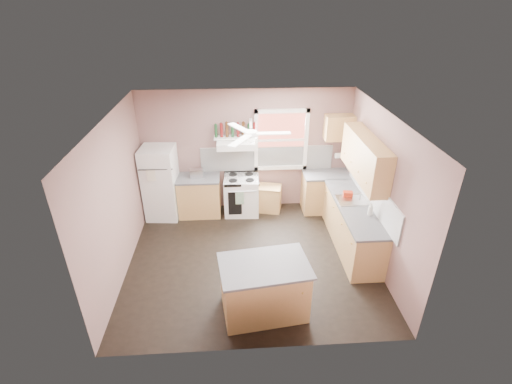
{
  "coord_description": "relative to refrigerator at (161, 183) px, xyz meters",
  "views": [
    {
      "loc": [
        -0.28,
        -5.52,
        4.39
      ],
      "look_at": [
        0.1,
        0.3,
        1.25
      ],
      "focal_mm": 26.0,
      "sensor_mm": 36.0,
      "label": 1
    }
  ],
  "objects": [
    {
      "name": "base_cabinet_corner",
      "position": [
        3.6,
        0.04,
        -0.37
      ],
      "size": [
        1.0,
        0.6,
        0.86
      ],
      "primitive_type": "cube",
      "color": "#B1894A",
      "rests_on": "floor"
    },
    {
      "name": "paper_towel",
      "position": [
        3.92,
        0.2,
        0.45
      ],
      "size": [
        0.26,
        0.12,
        0.12
      ],
      "primitive_type": "cylinder",
      "rotation": [
        0.0,
        1.57,
        0.0
      ],
      "color": "white",
      "rests_on": "wall_back"
    },
    {
      "name": "toaster",
      "position": [
        0.76,
        0.06,
        0.19
      ],
      "size": [
        0.3,
        0.19,
        0.18
      ],
      "primitive_type": "cube",
      "rotation": [
        0.0,
        0.0,
        0.11
      ],
      "color": "silver",
      "rests_on": "counter_left"
    },
    {
      "name": "backsplash_back",
      "position": [
        2.3,
        0.33,
        0.37
      ],
      "size": [
        2.9,
        0.03,
        0.55
      ],
      "primitive_type": "cube",
      "color": "white",
      "rests_on": "wall_back"
    },
    {
      "name": "bottle_shelf",
      "position": [
        1.62,
        0.21,
        0.92
      ],
      "size": [
        0.9,
        0.26,
        0.03
      ],
      "primitive_type": "cube",
      "color": "white",
      "rests_on": "range_hood"
    },
    {
      "name": "window_frame",
      "position": [
        2.6,
        0.3,
        0.8
      ],
      "size": [
        1.16,
        0.07,
        1.36
      ],
      "primitive_type": "cube",
      "color": "white",
      "rests_on": "wall_back"
    },
    {
      "name": "red_caddy",
      "position": [
        3.76,
        -1.01,
        0.15
      ],
      "size": [
        0.2,
        0.15,
        0.1
      ],
      "primitive_type": "cube",
      "rotation": [
        0.0,
        0.0,
        -0.17
      ],
      "color": "#A5240E",
      "rests_on": "counter_right"
    },
    {
      "name": "counter_corner",
      "position": [
        3.6,
        0.04,
        0.08
      ],
      "size": [
        1.02,
        0.62,
        0.04
      ],
      "primitive_type": "cube",
      "color": "#4C4C4E",
      "rests_on": "base_cabinet_corner"
    },
    {
      "name": "base_cabinet_right",
      "position": [
        3.8,
        -1.36,
        -0.37
      ],
      "size": [
        0.6,
        2.2,
        0.86
      ],
      "primitive_type": "cube",
      "color": "#B1894A",
      "rests_on": "floor"
    },
    {
      "name": "upper_cabinet_corner",
      "position": [
        3.8,
        0.17,
        1.1
      ],
      "size": [
        0.6,
        0.33,
        0.52
      ],
      "primitive_type": "cube",
      "color": "#B1894A",
      "rests_on": "wall_back"
    },
    {
      "name": "stove",
      "position": [
        1.72,
        0.04,
        -0.37
      ],
      "size": [
        0.78,
        0.68,
        0.86
      ],
      "primitive_type": "cube",
      "rotation": [
        0.0,
        0.0,
        -0.05
      ],
      "color": "white",
      "rests_on": "floor"
    },
    {
      "name": "island_top",
      "position": [
        1.97,
        -2.96,
        0.08
      ],
      "size": [
        1.41,
        1.02,
        0.04
      ],
      "primitive_type": "cube",
      "rotation": [
        0.0,
        0.0,
        0.13
      ],
      "color": "#4C4C4E",
      "rests_on": "island"
    },
    {
      "name": "counter_right",
      "position": [
        3.79,
        -1.36,
        0.08
      ],
      "size": [
        0.62,
        2.22,
        0.04
      ],
      "primitive_type": "cube",
      "color": "#4C4C4E",
      "rests_on": "base_cabinet_right"
    },
    {
      "name": "base_cabinet_left",
      "position": [
        0.79,
        0.04,
        -0.37
      ],
      "size": [
        0.9,
        0.6,
        0.86
      ],
      "primitive_type": "cube",
      "color": "#B1894A",
      "rests_on": "floor"
    },
    {
      "name": "sink",
      "position": [
        3.79,
        -1.16,
        0.09
      ],
      "size": [
        0.55,
        0.45,
        0.03
      ],
      "primitive_type": "cube",
      "color": "silver",
      "rests_on": "counter_right"
    },
    {
      "name": "refrigerator",
      "position": [
        0.0,
        0.0,
        0.0
      ],
      "size": [
        0.73,
        0.71,
        1.61
      ],
      "primitive_type": "cube",
      "rotation": [
        0.0,
        0.0,
        -0.08
      ],
      "color": "white",
      "rests_on": "floor"
    },
    {
      "name": "floor",
      "position": [
        1.85,
        -1.66,
        -0.8
      ],
      "size": [
        4.5,
        4.5,
        0.0
      ],
      "primitive_type": "plane",
      "color": "black",
      "rests_on": "ground"
    },
    {
      "name": "ceiling",
      "position": [
        1.85,
        -1.66,
        1.9
      ],
      "size": [
        4.5,
        4.5,
        0.0
      ],
      "primitive_type": "plane",
      "color": "white",
      "rests_on": "ground"
    },
    {
      "name": "faucet",
      "position": [
        3.95,
        -1.16,
        0.17
      ],
      "size": [
        0.03,
        0.03,
        0.14
      ],
      "primitive_type": "cylinder",
      "color": "silver",
      "rests_on": "sink"
    },
    {
      "name": "range_hood",
      "position": [
        1.62,
        0.09,
        0.82
      ],
      "size": [
        0.78,
        0.5,
        0.14
      ],
      "primitive_type": "cube",
      "color": "white",
      "rests_on": "wall_back"
    },
    {
      "name": "upper_cabinet_right",
      "position": [
        3.93,
        -1.16,
        0.98
      ],
      "size": [
        0.33,
        1.8,
        0.76
      ],
      "primitive_type": "cube",
      "color": "#B1894A",
      "rests_on": "wall_right"
    },
    {
      "name": "window_view",
      "position": [
        2.6,
        0.32,
        0.8
      ],
      "size": [
        1.0,
        0.02,
        1.2
      ],
      "primitive_type": "cube",
      "color": "brown",
      "rests_on": "wall_back"
    },
    {
      "name": "wall_left",
      "position": [
        -0.42,
        -1.66,
        0.55
      ],
      "size": [
        0.05,
        4.0,
        2.7
      ],
      "primitive_type": "cube",
      "color": "#7D5B57",
      "rests_on": "ground"
    },
    {
      "name": "cart",
      "position": [
        2.3,
        0.09,
        -0.51
      ],
      "size": [
        0.67,
        0.52,
        0.59
      ],
      "primitive_type": "cube",
      "rotation": [
        0.0,
        0.0,
        -0.23
      ],
      "color": "#B1894A",
      "rests_on": "floor"
    },
    {
      "name": "wall_back",
      "position": [
        1.85,
        0.37,
        0.55
      ],
      "size": [
        4.5,
        0.05,
        2.7
      ],
      "primitive_type": "cube",
      "color": "#7D5B57",
      "rests_on": "ground"
    },
    {
      "name": "wall_right",
      "position": [
        4.13,
        -1.66,
        0.55
      ],
      "size": [
        0.05,
        4.0,
        2.7
      ],
      "primitive_type": "cube",
      "color": "#7D5B57",
      "rests_on": "ground"
    },
    {
      "name": "backsplash_right",
      "position": [
        4.09,
        -1.36,
        0.37
      ],
      "size": [
        0.03,
        2.6,
        0.55
      ],
      "primitive_type": "cube",
      "color": "white",
      "rests_on": "wall_right"
    },
    {
      "name": "counter_left",
      "position": [
        0.79,
        0.04,
        0.08
      ],
      "size": [
        0.92,
        0.62,
        0.04
      ],
      "primitive_type": "cube",
      "color": "#4C4C4E",
      "rests_on": "base_cabinet_left"
    },
    {
      "name": "soap_bottle",
      "position": [
        3.96,
        -1.71,
        0.22
      ],
      "size": [
        0.11,
        0.11,
        0.24
      ],
      "primitive_type": "imported",
      "rotation": [
        0.0,
        0.0,
        4.52
      ],
      "color": "silver",
      "rests_on": "counter_right"
    },
    {
      "name": "ceiling_fan_hub",
      "position": [
        1.85,
        -1.66,
        1.65
      ],
      "size": [
        0.2,
        0.2,
        0.08
      ],
      "primitive_type": "cylinder",
      "color": "white",
      "rests_on": "ceiling"
    },
    {
      "name": "island",
      "position": [
        1.97,
        -2.96,
        -0.37
      ],
      "size": [
        1.33,
        0.94,
        0.86
      ],
      "primitive_type": "cube",
      "rotation": [
        0.0,
        0.0,
        0.13
      ],
      "color": "#B1894A",
      "rests_on": "floor"
    },
    {
      "name": "wine_bottles",
      "position": [
        1.62,
        0.21,
        1.07
      ],
      "size": [
        0.86,
        0.06,
        0.31
      ],
      "color": "#143819",
      "rests_on": "bottle_shelf"
    }
  ]
}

